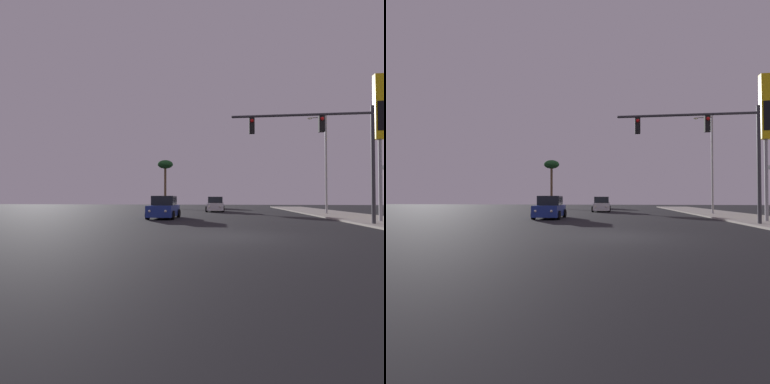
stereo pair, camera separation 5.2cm
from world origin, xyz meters
The scene contains 8 objects.
ground_plane centered at (0.00, 0.00, 0.00)m, with size 120.00×120.00×0.00m, color black.
sidewalk_right centered at (9.50, 10.00, 0.06)m, with size 5.00×60.00×0.12m.
car_blue centered at (-5.00, 10.11, 0.76)m, with size 2.04×4.33×1.68m.
car_white centered at (-1.62, 22.12, 0.76)m, with size 2.04×4.33×1.68m.
car_silver centered at (-1.83, 32.01, 0.76)m, with size 2.04×4.34×1.68m.
traffic_light_mast centered at (5.41, 5.51, 4.75)m, with size 7.81×0.36×6.50m.
street_lamp centered at (8.62, 16.71, 5.12)m, with size 1.74×0.24×9.00m.
palm_tree_far centered at (-9.87, 34.00, 6.47)m, with size 2.40×2.40×7.49m.
Camera 1 is at (-0.34, -11.91, 1.49)m, focal length 28.00 mm.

